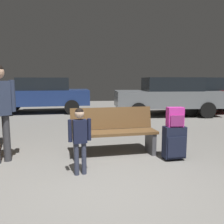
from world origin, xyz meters
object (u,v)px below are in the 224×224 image
suitcase (174,142)px  child (80,134)px  backpack_bright (175,117)px  parked_car_near (168,95)px  parked_car_far (42,94)px  parked_car_side (208,94)px  bench (114,132)px

suitcase → child: size_ratio=0.60×
backpack_bright → parked_car_near: parked_car_near is taller
parked_car_near → parked_car_far: bearing=164.5°
suitcase → parked_car_near: size_ratio=0.14×
child → parked_car_side: parked_car_side is taller
backpack_bright → parked_car_far: bearing=117.3°
parked_car_far → child: bearing=-76.1°
suitcase → bench: bearing=156.3°
parked_car_far → parked_car_near: bearing=-15.5°
parked_car_far → parked_car_near: (5.15, -1.43, 0.00)m
backpack_bright → bench: bearing=156.3°
suitcase → parked_car_side: parked_car_side is taller
bench → parked_car_side: 7.08m
parked_car_far → parked_car_near: size_ratio=1.01×
backpack_bright → child: 1.71m
bench → suitcase: 1.13m
child → parked_car_near: size_ratio=0.24×
child → parked_car_far: parked_car_far is taller
parked_car_far → parked_car_side: (7.14, -0.92, 0.00)m
suitcase → parked_car_near: parked_car_near is taller
suitcase → backpack_bright: (-0.00, -0.00, 0.45)m
suitcase → child: child is taller
bench → backpack_bright: (1.02, -0.45, 0.33)m
bench → parked_car_near: bearing=59.3°
child → parked_car_side: (5.40, 6.11, 0.18)m
bench → child: size_ratio=1.63×
child → bench: bearing=55.6°
bench → parked_car_near: parked_car_near is taller
suitcase → child: bearing=-164.6°
backpack_bright → parked_car_far: 7.40m
parked_car_side → parked_car_far: bearing=172.7°
backpack_bright → suitcase: bearing=48.1°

